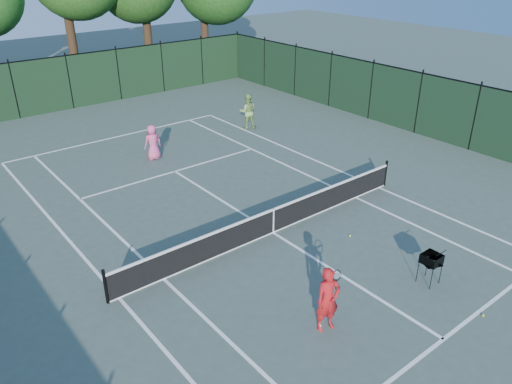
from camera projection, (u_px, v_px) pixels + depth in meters
ground at (273, 233)px, 16.59m from camera, size 90.00×90.00×0.00m
sideline_doubles_left at (119, 298)px, 13.52m from camera, size 0.10×23.77×0.01m
sideline_doubles_right at (379, 188)px, 19.65m from camera, size 0.10×23.77×0.01m
sideline_singles_left at (164, 279)px, 14.29m from camera, size 0.10×23.77×0.01m
sideline_singles_right at (356, 197)px, 18.89m from camera, size 0.10×23.77×0.01m
baseline_far at (119, 136)px, 24.90m from camera, size 10.97×0.10×0.01m
service_line_near at (444, 339)px, 12.11m from camera, size 8.23×0.10×0.01m
service_line_far at (175, 171)px, 21.06m from camera, size 8.23×0.10×0.01m
center_service_line at (273, 233)px, 16.59m from camera, size 0.10×12.80×0.01m
tennis_net at (273, 220)px, 16.38m from camera, size 11.69×0.09×1.06m
fence_far at (70, 83)px, 28.50m from camera, size 24.00×0.05×3.00m
fence_right at (475, 119)px, 22.63m from camera, size 0.05×36.00×3.00m
coach at (328, 300)px, 12.10m from camera, size 1.03×0.56×1.74m
player_pink at (153, 142)px, 21.96m from camera, size 0.80×0.55×1.58m
player_green at (248, 111)px, 25.59m from camera, size 1.11×1.03×1.81m
ball_hopper at (431, 259)px, 13.81m from camera, size 0.63×0.63×0.93m
loose_ball_near_cart at (483, 315)px, 12.84m from camera, size 0.07×0.07×0.07m
loose_ball_midcourt at (350, 236)px, 16.35m from camera, size 0.07×0.07×0.07m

